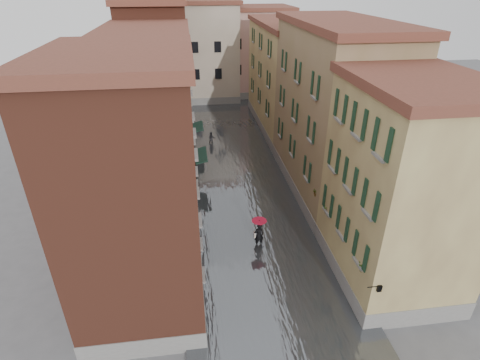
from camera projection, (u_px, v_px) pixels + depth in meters
ground at (264, 261)px, 24.03m from camera, size 120.00×120.00×0.00m
floodwater at (238, 170)px, 35.30m from camera, size 10.00×60.00×0.20m
building_left_near at (136, 199)px, 18.36m from camera, size 6.00×8.00×13.00m
building_left_mid at (152, 126)px, 28.06m from camera, size 6.00×14.00×12.50m
building_left_far at (161, 72)px, 40.77m from camera, size 6.00×16.00×14.00m
building_right_near at (400, 193)px, 20.37m from camera, size 6.00×8.00×11.50m
building_right_mid at (332, 115)px, 29.59m from camera, size 6.00×14.00×13.00m
building_right_far at (286, 79)px, 43.02m from camera, size 6.00×16.00×11.50m
building_end_cream at (195, 53)px, 53.67m from camera, size 12.00×9.00×13.00m
building_end_pink at (254, 53)px, 56.72m from camera, size 10.00×9.00×12.00m
awning_near at (200, 156)px, 32.34m from camera, size 1.09×3.21×2.80m
awning_far at (197, 127)px, 38.51m from camera, size 1.09×2.88×2.80m
wall_lantern at (379, 288)px, 17.88m from camera, size 0.71×0.22×0.35m
window_planters at (334, 215)px, 22.49m from camera, size 0.59×8.35×0.84m
pedestrian_main at (259, 231)px, 24.83m from camera, size 1.02×1.02×2.06m
pedestrian_far at (212, 139)px, 40.40m from camera, size 0.72×0.56×1.48m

